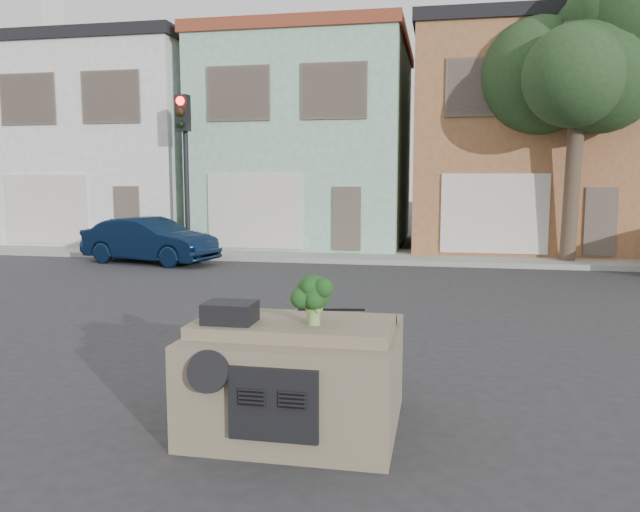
% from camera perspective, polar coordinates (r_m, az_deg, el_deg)
% --- Properties ---
extents(ground_plane, '(120.00, 120.00, 0.00)m').
position_cam_1_polar(ground_plane, '(9.39, 2.14, -8.34)').
color(ground_plane, '#303033').
rests_on(ground_plane, ground).
extents(sidewalk, '(40.00, 3.00, 0.15)m').
position_cam_1_polar(sidewalk, '(19.64, 6.89, -0.05)').
color(sidewalk, gray).
rests_on(sidewalk, ground).
extents(townhouse_white, '(7.20, 8.20, 7.55)m').
position_cam_1_polar(townhouse_white, '(26.55, -17.05, 9.53)').
color(townhouse_white, white).
rests_on(townhouse_white, ground).
extents(townhouse_mint, '(7.20, 8.20, 7.55)m').
position_cam_1_polar(townhouse_mint, '(23.98, -0.76, 10.14)').
color(townhouse_mint, '#91C4A4').
rests_on(townhouse_mint, ground).
extents(townhouse_tan, '(7.20, 8.20, 7.55)m').
position_cam_1_polar(townhouse_tan, '(23.62, 17.63, 9.86)').
color(townhouse_tan, '#99623C').
rests_on(townhouse_tan, ground).
extents(navy_sedan, '(4.33, 2.30, 1.36)m').
position_cam_1_polar(navy_sedan, '(19.23, -15.22, -0.62)').
color(navy_sedan, '#091831').
rests_on(navy_sedan, ground).
extents(traffic_signal, '(0.40, 0.40, 5.10)m').
position_cam_1_polar(traffic_signal, '(20.06, -12.23, 7.08)').
color(traffic_signal, black).
rests_on(traffic_signal, ground).
extents(tree_near, '(4.40, 4.00, 8.50)m').
position_cam_1_polar(tree_near, '(19.17, 22.33, 11.81)').
color(tree_near, '#243F1E').
rests_on(tree_near, ground).
extents(car_dashboard, '(2.00, 1.80, 1.12)m').
position_cam_1_polar(car_dashboard, '(6.40, -2.07, -10.51)').
color(car_dashboard, '#786B53').
rests_on(car_dashboard, ground).
extents(instrument_hump, '(0.48, 0.38, 0.20)m').
position_cam_1_polar(instrument_hump, '(6.06, -8.22, -5.13)').
color(instrument_hump, black).
rests_on(instrument_hump, car_dashboard).
extents(wiper_arm, '(0.69, 0.15, 0.02)m').
position_cam_1_polar(wiper_arm, '(6.56, 1.05, -4.91)').
color(wiper_arm, black).
rests_on(wiper_arm, car_dashboard).
extents(broccoli, '(0.43, 0.43, 0.49)m').
position_cam_1_polar(broccoli, '(5.89, -0.59, -3.97)').
color(broccoli, '#153712').
rests_on(broccoli, car_dashboard).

